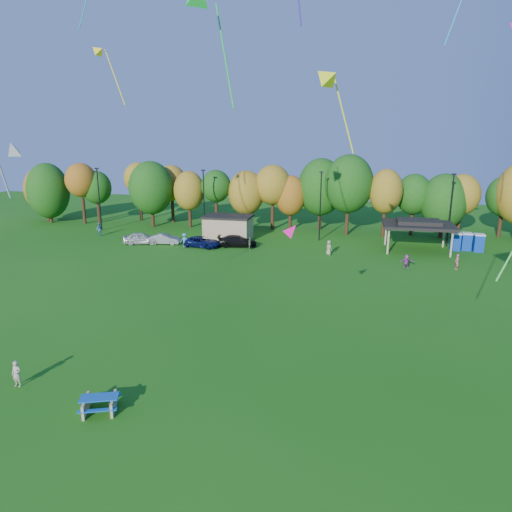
% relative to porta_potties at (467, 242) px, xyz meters
% --- Properties ---
extents(ground, '(160.00, 160.00, 0.00)m').
position_rel_porta_potties_xyz_m(ground, '(-19.90, -38.14, -1.10)').
color(ground, '#19600F').
rests_on(ground, ground).
extents(tree_line, '(93.57, 10.55, 11.15)m').
position_rel_porta_potties_xyz_m(tree_line, '(-20.93, 7.37, 4.82)').
color(tree_line, black).
rests_on(tree_line, ground).
extents(lamp_posts, '(64.50, 0.25, 9.09)m').
position_rel_porta_potties_xyz_m(lamp_posts, '(-17.90, 1.86, 3.80)').
color(lamp_posts, black).
rests_on(lamp_posts, ground).
extents(utility_building, '(6.30, 4.30, 3.25)m').
position_rel_porta_potties_xyz_m(utility_building, '(-29.90, -0.14, 0.54)').
color(utility_building, tan).
rests_on(utility_building, ground).
extents(pavilion, '(8.20, 6.20, 3.77)m').
position_rel_porta_potties_xyz_m(pavilion, '(-5.90, -1.14, 2.13)').
color(pavilion, tan).
rests_on(pavilion, ground).
extents(porta_potties, '(3.75, 1.56, 2.18)m').
position_rel_porta_potties_xyz_m(porta_potties, '(0.00, 0.00, 0.00)').
color(porta_potties, '#0D39AA').
rests_on(porta_potties, ground).
extents(picnic_table, '(2.30, 2.11, 0.81)m').
position_rel_porta_potties_xyz_m(picnic_table, '(-25.50, -39.80, -0.62)').
color(picnic_table, tan).
rests_on(picnic_table, ground).
extents(kite_flyer, '(0.55, 0.37, 1.51)m').
position_rel_porta_potties_xyz_m(kite_flyer, '(-31.26, -38.62, -0.34)').
color(kite_flyer, beige).
rests_on(kite_flyer, ground).
extents(car_a, '(4.83, 3.04, 1.53)m').
position_rel_porta_potties_xyz_m(car_a, '(-40.13, -5.17, -0.33)').
color(car_a, silver).
rests_on(car_a, ground).
extents(car_b, '(4.08, 1.87, 1.30)m').
position_rel_porta_potties_xyz_m(car_b, '(-37.15, -4.55, -0.45)').
color(car_b, gray).
rests_on(car_b, ground).
extents(car_c, '(5.04, 2.95, 1.32)m').
position_rel_porta_potties_xyz_m(car_c, '(-31.93, -5.09, -0.44)').
color(car_c, '#0C144D').
rests_on(car_c, ground).
extents(car_d, '(5.19, 2.87, 1.42)m').
position_rel_porta_potties_xyz_m(car_d, '(-27.70, -3.88, -0.39)').
color(car_d, black).
rests_on(car_d, ground).
extents(far_person_0, '(1.30, 0.98, 1.79)m').
position_rel_porta_potties_xyz_m(far_person_0, '(-34.03, -5.63, -0.20)').
color(far_person_0, teal).
rests_on(far_person_0, ground).
extents(far_person_1, '(0.56, 0.70, 1.67)m').
position_rel_porta_potties_xyz_m(far_person_1, '(-2.77, -8.90, -0.26)').
color(far_person_1, '#B65668').
rests_on(far_person_1, ground).
extents(far_person_2, '(0.61, 1.01, 1.60)m').
position_rel_porta_potties_xyz_m(far_person_2, '(-25.70, -5.49, -0.30)').
color(far_person_2, '#648953').
rests_on(far_person_2, ground).
extents(far_person_3, '(1.11, 1.01, 1.86)m').
position_rel_porta_potties_xyz_m(far_person_3, '(-48.11, -1.74, -0.17)').
color(far_person_3, '#416790').
rests_on(far_person_3, ground).
extents(far_person_4, '(1.51, 0.86, 1.56)m').
position_rel_porta_potties_xyz_m(far_person_4, '(-7.87, -9.65, -0.32)').
color(far_person_4, '#9E4191').
rests_on(far_person_4, ground).
extents(far_person_5, '(1.00, 0.99, 1.74)m').
position_rel_porta_potties_xyz_m(far_person_5, '(-16.17, -5.64, -0.23)').
color(far_person_5, tan).
rests_on(far_person_5, ground).
extents(kite_4, '(1.15, 2.13, 3.38)m').
position_rel_porta_potties_xyz_m(kite_4, '(-32.54, -35.08, 11.67)').
color(kite_4, '#AEAEAE').
extents(kite_7, '(1.17, 0.93, 1.07)m').
position_rel_porta_potties_xyz_m(kite_7, '(-16.87, -32.77, 7.22)').
color(kite_7, '#D90C76').
extents(kite_11, '(3.12, 1.20, 5.29)m').
position_rel_porta_potties_xyz_m(kite_11, '(-36.23, -18.85, 19.54)').
color(kite_11, yellow).
extents(kite_13, '(3.19, 2.35, 5.53)m').
position_rel_porta_potties_xyz_m(kite_13, '(-15.72, -27.87, 15.87)').
color(kite_13, yellow).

